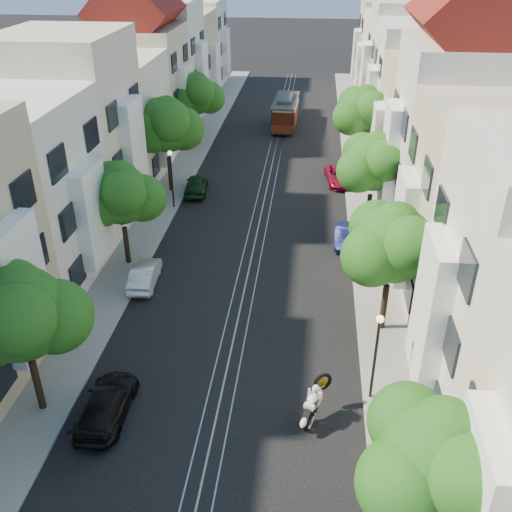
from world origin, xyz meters
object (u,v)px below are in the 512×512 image
(tree_w_a, at_px, (22,316))
(lamp_west, at_px, (171,171))
(lamp_east, at_px, (377,345))
(parked_car_e_mid, at_px, (344,236))
(tree_e_b, at_px, (393,246))
(parked_car_w_mid, at_px, (145,274))
(sportbike_rider, at_px, (314,401))
(tree_e_a, at_px, (438,462))
(parked_car_e_far, at_px, (340,176))
(tree_e_d, at_px, (364,112))
(tree_w_b, at_px, (121,196))
(cable_car, at_px, (286,111))
(parked_car_w_near, at_px, (106,404))
(tree_w_c, at_px, (167,126))
(tree_w_d, at_px, (197,95))
(parked_car_w_far, at_px, (196,184))
(tree_e_c, at_px, (374,164))

(tree_w_a, distance_m, lamp_west, 20.13)
(lamp_east, relative_size, parked_car_e_mid, 1.25)
(tree_e_b, xyz_separation_m, tree_w_a, (-14.40, -7.00, 0.00))
(parked_car_w_mid, bearing_deg, sportbike_rider, 131.78)
(tree_e_b, bearing_deg, lamp_west, 136.15)
(tree_e_a, bearing_deg, tree_e_b, 90.00)
(parked_car_e_mid, relative_size, parked_car_e_far, 0.78)
(lamp_west, bearing_deg, sportbike_rider, -62.26)
(tree_e_d, distance_m, parked_car_e_far, 5.49)
(tree_w_b, xyz_separation_m, cable_car, (7.63, 28.54, -2.73))
(cable_car, relative_size, parked_car_w_near, 1.72)
(tree_w_b, xyz_separation_m, tree_w_c, (0.00, 11.00, 0.67))
(tree_w_c, xyz_separation_m, lamp_west, (0.84, -2.98, -2.22))
(tree_w_d, xyz_separation_m, sportbike_rider, (11.06, -33.41, -3.61))
(lamp_west, bearing_deg, parked_car_w_near, -84.60)
(lamp_east, bearing_deg, tree_w_b, 143.42)
(tree_w_c, xyz_separation_m, lamp_east, (13.44, -20.98, -2.22))
(tree_e_a, distance_m, tree_e_b, 12.00)
(tree_e_d, bearing_deg, lamp_west, -146.50)
(tree_e_d, distance_m, tree_w_c, 15.60)
(tree_e_d, bearing_deg, tree_e_b, -90.00)
(sportbike_rider, distance_m, parked_car_w_far, 24.14)
(lamp_east, bearing_deg, parked_car_w_mid, 146.42)
(tree_e_b, distance_m, tree_w_b, 15.25)
(lamp_west, bearing_deg, tree_w_b, -95.97)
(cable_car, distance_m, parked_car_w_mid, 31.23)
(sportbike_rider, height_order, cable_car, cable_car)
(lamp_west, bearing_deg, tree_e_c, -8.49)
(tree_w_b, height_order, parked_car_e_mid, tree_w_b)
(lamp_east, relative_size, parked_car_w_near, 0.97)
(parked_car_e_far, bearing_deg, lamp_east, -95.80)
(parked_car_e_far, relative_size, parked_car_w_mid, 1.16)
(tree_w_b, distance_m, parked_car_w_near, 12.95)
(tree_w_b, height_order, parked_car_w_mid, tree_w_b)
(tree_e_a, distance_m, lamp_east, 7.26)
(tree_w_a, xyz_separation_m, sportbike_rider, (11.06, 0.59, -3.74))
(tree_e_b, distance_m, lamp_west, 18.90)
(tree_e_a, distance_m, tree_w_d, 41.57)
(tree_e_c, xyz_separation_m, parked_car_w_mid, (-12.86, -8.08, -3.99))
(tree_e_c, height_order, sportbike_rider, tree_e_c)
(tree_w_a, distance_m, lamp_east, 13.72)
(tree_e_b, distance_m, parked_car_e_mid, 9.97)
(tree_e_d, xyz_separation_m, parked_car_w_far, (-12.49, -6.08, -4.19))
(lamp_west, bearing_deg, parked_car_w_far, 69.67)
(lamp_east, xyz_separation_m, parked_car_w_mid, (-11.90, 7.90, -2.24))
(parked_car_e_far, bearing_deg, tree_e_d, 53.62)
(tree_w_b, relative_size, cable_car, 0.85)
(tree_e_c, relative_size, tree_w_b, 1.04)
(tree_e_d, height_order, parked_car_w_near, tree_e_d)
(tree_w_d, xyz_separation_m, lamp_west, (0.84, -13.98, -1.75))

